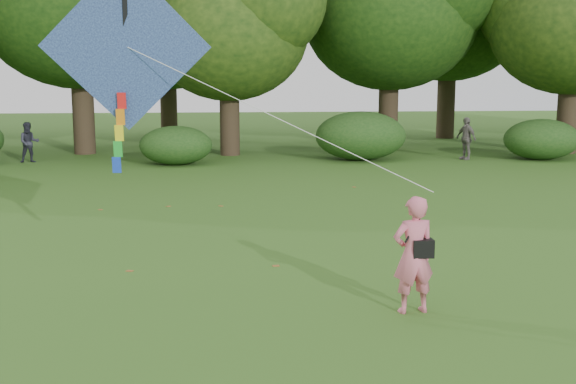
{
  "coord_description": "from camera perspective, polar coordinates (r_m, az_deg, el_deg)",
  "views": [
    {
      "loc": [
        -2.22,
        -9.43,
        3.45
      ],
      "look_at": [
        -1.21,
        2.0,
        1.5
      ],
      "focal_mm": 45.0,
      "sensor_mm": 36.0,
      "label": 1
    }
  ],
  "objects": [
    {
      "name": "bystander_right",
      "position": [
        28.8,
        13.88,
        4.14
      ],
      "size": [
        0.79,
        1.04,
        1.64
      ],
      "primitive_type": "imported",
      "rotation": [
        0.0,
        0.0,
        -1.1
      ],
      "color": "slate",
      "rests_on": "ground"
    },
    {
      "name": "shrub_band",
      "position": [
        27.2,
        -1.87,
        4.18
      ],
      "size": [
        39.15,
        3.22,
        1.88
      ],
      "color": "#264919",
      "rests_on": "ground"
    },
    {
      "name": "tree_line",
      "position": [
        32.62,
        1.87,
        13.43
      ],
      "size": [
        54.7,
        15.3,
        9.48
      ],
      "color": "#3A2D1E",
      "rests_on": "ground"
    },
    {
      "name": "man_kite_flyer",
      "position": [
        10.45,
        9.88,
        -4.91
      ],
      "size": [
        0.68,
        0.5,
        1.7
      ],
      "primitive_type": "imported",
      "rotation": [
        0.0,
        0.0,
        3.3
      ],
      "color": "#DE6880",
      "rests_on": "ground"
    },
    {
      "name": "bystander_left",
      "position": [
        28.71,
        -19.78,
        3.71
      ],
      "size": [
        0.88,
        0.77,
        1.52
      ],
      "primitive_type": "imported",
      "rotation": [
        0.0,
        0.0,
        0.31
      ],
      "color": "#2A2A38",
      "rests_on": "ground"
    },
    {
      "name": "crossbody_bag",
      "position": [
        10.43,
        10.56,
        -4.33
      ],
      "size": [
        0.43,
        0.2,
        0.69
      ],
      "color": "black",
      "rests_on": "ground"
    },
    {
      "name": "ground",
      "position": [
        10.29,
        7.82,
        -10.05
      ],
      "size": [
        100.0,
        100.0,
        0.0
      ],
      "primitive_type": "plane",
      "color": "#265114",
      "rests_on": "ground"
    },
    {
      "name": "flying_kite",
      "position": [
        11.92,
        -12.66,
        10.96
      ],
      "size": [
        5.8,
        2.39,
        3.4
      ],
      "color": "#254CA4",
      "rests_on": "ground"
    },
    {
      "name": "fallen_leaves",
      "position": [
        13.65,
        3.25,
        -4.99
      ],
      "size": [
        10.61,
        14.84,
        0.01
      ],
      "color": "brown",
      "rests_on": "ground"
    }
  ]
}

